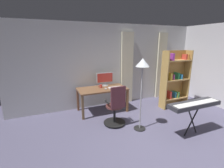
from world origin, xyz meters
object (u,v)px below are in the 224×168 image
Objects in this scene: bookshelf at (174,79)px; computer_mouse at (106,89)px; floor_lamp at (142,72)px; computer_keyboard at (115,87)px; office_chair at (116,108)px; piano_keyboard at (194,105)px; desk at (102,91)px; mug_tea at (101,86)px; computer_monitor at (105,78)px.

computer_mouse is at bearing -9.19° from bookshelf.
floor_lamp is (-0.41, 1.21, 0.67)m from computer_mouse.
floor_lamp is (-0.10, 1.25, 0.68)m from computer_keyboard.
floor_lamp reaches higher than office_chair.
piano_keyboard is (-1.05, 1.91, -0.01)m from computer_keyboard.
desk is 3.62× the size of computer_keyboard.
mug_tea is 0.07× the size of bookshelf.
computer_monitor reaches higher than piano_keyboard.
desk is 0.45m from computer_monitor.
mug_tea reaches higher than piano_keyboard.
piano_keyboard is at bearing 145.19° from floor_lamp.
computer_monitor reaches higher than office_chair.
computer_mouse is at bearing 113.40° from desk.
computer_keyboard is 3.19× the size of mug_tea.
office_chair reaches higher than desk.
computer_monitor is 0.30× the size of bookshelf.
computer_keyboard is at bearing 117.95° from computer_monitor.
mug_tea reaches higher than computer_keyboard.
computer_monitor is 1.36× the size of computer_keyboard.
floor_lamp is (-0.49, 1.41, 0.64)m from mug_tea.
desk is at bearing -12.37° from bookshelf.
bookshelf reaches higher than desk.
desk is 2.32m from bookshelf.
computer_monitor is (-0.18, -0.25, 0.32)m from desk.
computer_keyboard is 1.42m from floor_lamp.
office_chair reaches higher than mug_tea.
piano_keyboard is at bearing 124.84° from mug_tea.
computer_mouse is (-0.06, 0.14, 0.11)m from desk.
office_chair is 1.31m from computer_monitor.
office_chair is 8.45× the size of mug_tea.
computer_keyboard is at bearing -173.48° from computer_mouse.
computer_keyboard is 1.93m from bookshelf.
floor_lamp is at bearing 94.66° from computer_keyboard.
piano_keyboard is 0.73× the size of floor_lamp.
mug_tea is at bearing -67.79° from computer_mouse.
desk is 0.15m from mug_tea.
computer_monitor is 2.59m from piano_keyboard.
computer_mouse is 0.06× the size of bookshelf.
computer_monitor is at bearing -79.74° from floor_lamp.
office_chair is 0.96m from computer_keyboard.
computer_mouse is (0.12, 0.39, -0.22)m from computer_monitor.
computer_monitor is 1.69m from floor_lamp.
piano_keyboard reaches higher than computer_mouse.
bookshelf is (-1.88, 0.39, 0.18)m from computer_keyboard.
mug_tea is 0.10× the size of piano_keyboard.
floor_lamp is at bearing 108.77° from computer_mouse.
office_chair is 0.83× the size of piano_keyboard.
desk is 1.63m from floor_lamp.
mug_tea is 2.52m from piano_keyboard.
floor_lamp is at bearing 100.26° from computer_monitor.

